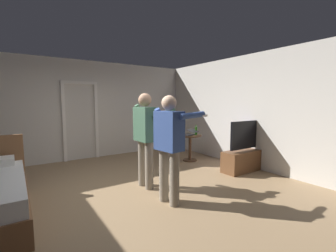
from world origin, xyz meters
The scene contains 11 objects.
ground_plane centered at (0.00, 0.00, 0.00)m, with size 6.91×6.91×0.00m, color #997A56.
wall_back centered at (0.00, 2.96, 1.35)m, with size 6.52×0.12×2.71m, color beige.
wall_right centered at (3.20, 0.00, 1.35)m, with size 0.12×6.04×2.71m, color beige.
doorway_frame centered at (-0.06, 2.88, 1.22)m, with size 0.93×0.08×2.13m.
tv_flatscreen centered at (2.84, -0.31, 0.32)m, with size 1.25×0.40×1.15m.
side_table centered at (2.32, 1.08, 0.47)m, with size 0.62×0.62×0.70m.
laptop centered at (2.30, 1.04, 0.75)m, with size 0.40×0.41×0.16m.
bottle_on_table centered at (2.46, 1.00, 0.81)m, with size 0.06×0.06×0.27m.
wooden_chair centered at (1.77, 1.22, 0.54)m, with size 0.44×0.44×0.99m.
person_blue_shirt centered at (0.40, -0.75, 0.98)m, with size 0.77×0.61×1.68m.
person_striped_shirt centered at (0.42, 0.05, 1.01)m, with size 0.70×0.59×1.74m.
Camera 1 is at (-1.55, -3.61, 1.58)m, focal length 24.46 mm.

